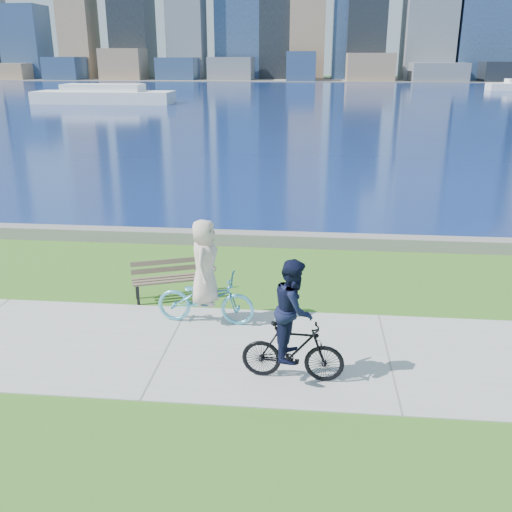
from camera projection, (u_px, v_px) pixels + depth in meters
The scene contains 9 objects.
ground at pixel (168, 347), 10.49m from camera, with size 320.00×320.00×0.00m, color #346B1C.
concrete_path at pixel (168, 347), 10.48m from camera, with size 80.00×3.50×0.02m, color #ACADA7.
seawall at pixel (221, 238), 16.25m from camera, with size 90.00×0.50×0.35m, color slate.
bay_water at pixel (297, 95), 78.08m from camera, with size 320.00×131.00×0.01m, color navy.
far_shore at pixel (305, 79), 132.52m from camera, with size 320.00×30.00×0.12m, color slate.
ferry_near at pixel (104, 95), 64.54m from camera, with size 15.63×4.47×2.12m.
park_bench at pixel (168, 276), 12.52m from camera, with size 1.68×1.07×0.82m.
cyclist_woman at pixel (205, 285), 11.18m from camera, with size 0.78×1.99×2.13m.
cyclist_man at pixel (293, 331), 9.15m from camera, with size 0.67×1.71×2.09m.
Camera 1 is at (2.56, -9.13, 5.06)m, focal length 40.00 mm.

